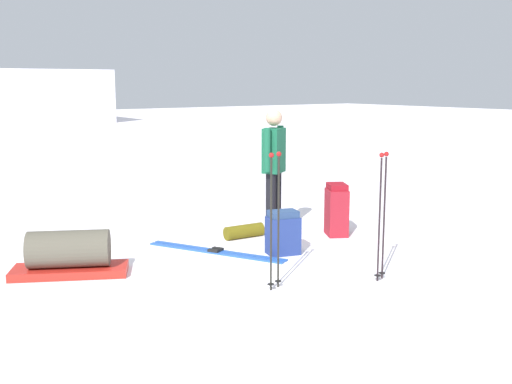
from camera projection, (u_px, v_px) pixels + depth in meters
ground_plane at (256, 246)px, 7.86m from camera, size 80.00×80.00×0.00m
skier_standing at (274, 165)px, 8.37m from camera, size 0.50×0.36×1.70m
ski_pair_near at (216, 251)px, 7.56m from camera, size 1.00×1.75×0.05m
backpack_large_dark at (337, 210)px, 8.37m from camera, size 0.41×0.45×0.71m
backpack_bright at (283, 233)px, 7.46m from camera, size 0.43×0.35×0.54m
ski_poles_planted_near at (275, 214)px, 6.11m from camera, size 0.19×0.11×1.39m
ski_poles_planted_far at (382, 210)px, 6.39m from camera, size 0.17×0.10×1.35m
gear_sled at (69, 255)px, 6.65m from camera, size 1.29×0.97×0.49m
sleeping_mat_rolled at (244, 231)px, 8.27m from camera, size 0.56×0.21×0.18m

